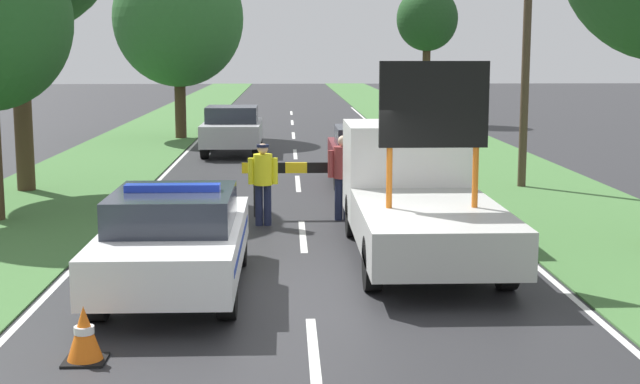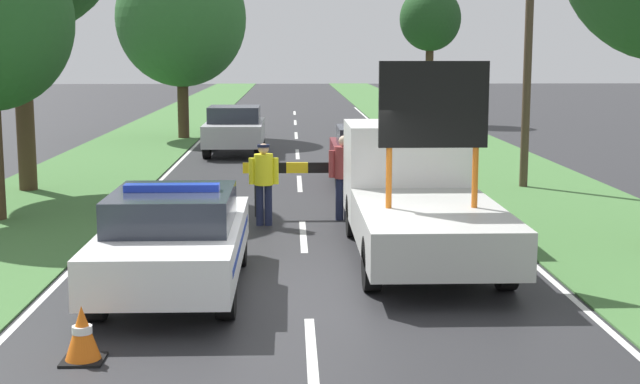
% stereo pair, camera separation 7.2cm
% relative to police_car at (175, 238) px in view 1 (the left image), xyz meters
% --- Properties ---
extents(ground_plane, '(160.00, 160.00, 0.00)m').
position_rel_police_car_xyz_m(ground_plane, '(1.86, -0.26, -0.75)').
color(ground_plane, '#28282B').
extents(lane_markings, '(7.35, 58.26, 0.01)m').
position_rel_police_car_xyz_m(lane_markings, '(1.86, 11.48, -0.75)').
color(lane_markings, silver).
rests_on(lane_markings, ground).
extents(grass_verge_left, '(3.98, 120.00, 0.03)m').
position_rel_police_car_xyz_m(grass_verge_left, '(-3.85, 19.74, -0.73)').
color(grass_verge_left, '#427038').
rests_on(grass_verge_left, ground).
extents(grass_verge_right, '(3.98, 120.00, 0.03)m').
position_rel_police_car_xyz_m(grass_verge_right, '(7.58, 19.74, -0.73)').
color(grass_verge_right, '#427038').
rests_on(grass_verge_right, ground).
extents(police_car, '(1.87, 4.65, 1.53)m').
position_rel_police_car_xyz_m(police_car, '(0.00, 0.00, 0.00)').
color(police_car, white).
rests_on(police_car, ground).
extents(work_truck, '(2.14, 5.89, 3.21)m').
position_rel_police_car_xyz_m(work_truck, '(3.72, 2.30, 0.27)').
color(work_truck, white).
rests_on(work_truck, ground).
extents(road_barrier, '(2.64, 0.08, 1.11)m').
position_rel_police_car_xyz_m(road_barrier, '(1.99, 5.61, 0.16)').
color(road_barrier, black).
rests_on(road_barrier, ground).
extents(police_officer, '(0.57, 0.36, 1.60)m').
position_rel_police_car_xyz_m(police_officer, '(1.12, 4.69, 0.20)').
color(police_officer, '#191E38').
rests_on(police_officer, ground).
extents(pedestrian_civilian, '(0.61, 0.39, 1.70)m').
position_rel_police_car_xyz_m(pedestrian_civilian, '(2.70, 5.20, 0.25)').
color(pedestrian_civilian, '#191E38').
rests_on(pedestrian_civilian, ground).
extents(traffic_cone_near_police, '(0.40, 0.40, 0.56)m').
position_rel_police_car_xyz_m(traffic_cone_near_police, '(3.23, 6.15, -0.47)').
color(traffic_cone_near_police, black).
rests_on(traffic_cone_near_police, ground).
extents(traffic_cone_centre_front, '(0.45, 0.45, 0.63)m').
position_rel_police_car_xyz_m(traffic_cone_centre_front, '(-0.63, -2.93, -0.44)').
color(traffic_cone_centre_front, black).
rests_on(traffic_cone_centre_front, ground).
extents(queued_car_wagon_maroon, '(1.86, 4.15, 1.45)m').
position_rel_police_car_xyz_m(queued_car_wagon_maroon, '(3.66, 10.28, 0.02)').
color(queued_car_wagon_maroon, maroon).
rests_on(queued_car_wagon_maroon, ground).
extents(queued_car_sedan_silver, '(1.86, 4.06, 1.57)m').
position_rel_police_car_xyz_m(queued_car_sedan_silver, '(-0.19, 16.85, 0.06)').
color(queued_car_sedan_silver, '#B2B2B7').
rests_on(queued_car_sedan_silver, ground).
extents(roadside_tree_near_left, '(2.81, 2.81, 6.28)m').
position_rel_police_car_xyz_m(roadside_tree_near_left, '(8.06, 28.95, 3.99)').
color(roadside_tree_near_left, '#42301E').
rests_on(roadside_tree_near_left, ground).
extents(roadside_tree_mid_right, '(4.92, 4.92, 7.15)m').
position_rel_police_car_xyz_m(roadside_tree_mid_right, '(-2.49, 22.17, 3.81)').
color(roadside_tree_mid_right, '#42301E').
rests_on(roadside_tree_mid_right, ground).
extents(utility_pole, '(1.20, 0.20, 8.22)m').
position_rel_police_car_xyz_m(utility_pole, '(7.40, 9.31, 3.48)').
color(utility_pole, '#473828').
rests_on(utility_pole, ground).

